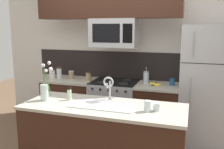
{
  "coord_description": "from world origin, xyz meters",
  "views": [
    {
      "loc": [
        1.21,
        -2.98,
        1.8
      ],
      "look_at": [
        0.16,
        0.27,
        1.16
      ],
      "focal_mm": 40.0,
      "sensor_mm": 36.0,
      "label": 1
    }
  ],
  "objects": [
    {
      "name": "french_press",
      "position": [
        0.51,
        0.96,
        1.01
      ],
      "size": [
        0.09,
        0.09,
        0.27
      ],
      "color": "silver",
      "rests_on": "back_counter_right"
    },
    {
      "name": "dish_soap_bottle",
      "position": [
        -0.23,
        -0.27,
        0.98
      ],
      "size": [
        0.06,
        0.05,
        0.16
      ],
      "color": "beige",
      "rests_on": "island_counter"
    },
    {
      "name": "storage_jar_squat",
      "position": [
        -0.46,
        0.87,
        0.98
      ],
      "size": [
        0.09,
        0.09,
        0.15
      ],
      "color": "#997F5B",
      "rests_on": "back_counter_left"
    },
    {
      "name": "coffee_tin",
      "position": [
        0.93,
        0.95,
        0.97
      ],
      "size": [
        0.08,
        0.08,
        0.11
      ],
      "primitive_type": "cylinder",
      "color": "#1E5184",
      "rests_on": "back_counter_right"
    },
    {
      "name": "microwave",
      "position": [
        0.0,
        0.88,
        1.72
      ],
      "size": [
        0.74,
        0.4,
        0.45
      ],
      "color": "#A8AAAF"
    },
    {
      "name": "back_counter_left",
      "position": [
        -0.82,
        0.9,
        0.46
      ],
      "size": [
        0.91,
        0.65,
        0.91
      ],
      "color": "#381E14",
      "rests_on": "ground"
    },
    {
      "name": "storage_jar_tall",
      "position": [
        -1.16,
        0.86,
        0.98
      ],
      "size": [
        0.11,
        0.11,
        0.14
      ],
      "color": "silver",
      "rests_on": "back_counter_left"
    },
    {
      "name": "rear_partition",
      "position": [
        0.3,
        1.28,
        1.3
      ],
      "size": [
        5.2,
        0.1,
        2.6
      ],
      "primitive_type": "cube",
      "color": "silver",
      "rests_on": "ground"
    },
    {
      "name": "storage_jar_medium",
      "position": [
        -1.05,
        0.9,
        1.01
      ],
      "size": [
        0.09,
        0.09,
        0.2
      ],
      "color": "silver",
      "rests_on": "back_counter_left"
    },
    {
      "name": "back_counter_right",
      "position": [
        0.72,
        0.9,
        0.46
      ],
      "size": [
        0.7,
        0.65,
        0.91
      ],
      "color": "#381E14",
      "rests_on": "ground"
    },
    {
      "name": "banana_bunch",
      "position": [
        0.68,
        0.84,
        0.93
      ],
      "size": [
        0.19,
        0.13,
        0.08
      ],
      "color": "yellow",
      "rests_on": "back_counter_right"
    },
    {
      "name": "sink_faucet",
      "position": [
        0.25,
        -0.15,
        1.11
      ],
      "size": [
        0.14,
        0.14,
        0.31
      ],
      "color": "#B7BABF",
      "rests_on": "island_counter"
    },
    {
      "name": "flower_vase",
      "position": [
        -0.51,
        -0.38,
        1.04
      ],
      "size": [
        0.18,
        0.14,
        0.5
      ],
      "color": "silver",
      "rests_on": "island_counter"
    },
    {
      "name": "storage_jar_short",
      "position": [
        -0.81,
        0.92,
        0.98
      ],
      "size": [
        0.09,
        0.09,
        0.14
      ],
      "color": "#997F5B",
      "rests_on": "back_counter_left"
    },
    {
      "name": "spare_glass",
      "position": [
        0.87,
        -0.36,
        0.96
      ],
      "size": [
        0.07,
        0.07,
        0.09
      ],
      "color": "silver",
      "rests_on": "island_counter"
    },
    {
      "name": "refrigerator",
      "position": [
        1.45,
        0.92,
        0.92
      ],
      "size": [
        0.79,
        0.74,
        1.84
      ],
      "color": "#A8AAAF",
      "rests_on": "ground"
    },
    {
      "name": "stove_range",
      "position": [
        0.0,
        0.9,
        0.46
      ],
      "size": [
        0.76,
        0.64,
        0.93
      ],
      "color": "#A8AAAF",
      "rests_on": "ground"
    },
    {
      "name": "splash_band",
      "position": [
        0.0,
        1.22,
        1.15
      ],
      "size": [
        3.2,
        0.01,
        0.48
      ],
      "primitive_type": "cube",
      "color": "black",
      "rests_on": "rear_partition"
    },
    {
      "name": "island_counter",
      "position": [
        0.25,
        -0.35,
        0.46
      ],
      "size": [
        1.92,
        0.75,
        0.91
      ],
      "color": "#381E14",
      "rests_on": "ground"
    },
    {
      "name": "kitchen_sink",
      "position": [
        0.25,
        -0.35,
        0.84
      ],
      "size": [
        0.76,
        0.4,
        0.16
      ],
      "color": "#ADAFB5",
      "rests_on": "island_counter"
    },
    {
      "name": "drinking_glass",
      "position": [
        0.78,
        -0.41,
        0.97
      ],
      "size": [
        0.08,
        0.08,
        0.12
      ],
      "color": "silver",
      "rests_on": "island_counter"
    }
  ]
}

